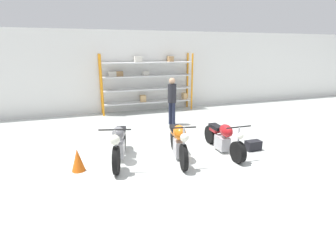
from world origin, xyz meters
TOP-DOWN VIEW (x-y plane):
  - ground_plane at (0.00, 0.00)m, footprint 30.00×30.00m
  - back_wall at (0.00, 5.64)m, footprint 30.00×0.08m
  - shelving_rack at (0.69, 5.28)m, footprint 4.23×0.63m
  - motorcycle_grey at (-1.46, -0.01)m, footprint 0.87×2.10m
  - motorcycle_orange at (0.03, -0.35)m, footprint 0.66×2.01m
  - motorcycle_red at (1.40, -0.30)m, footprint 0.70×2.07m
  - person_browsing at (0.98, 2.79)m, footprint 0.42×0.42m
  - toolbox at (2.30, -0.47)m, footprint 0.44×0.26m
  - traffic_cone at (-2.49, -0.24)m, footprint 0.32×0.32m

SIDE VIEW (x-z plane):
  - ground_plane at x=0.00m, z-range 0.00..0.00m
  - toolbox at x=2.30m, z-range 0.00..0.28m
  - traffic_cone at x=-2.49m, z-range 0.00..0.55m
  - motorcycle_red at x=1.40m, z-range -0.07..0.88m
  - motorcycle_grey at x=-1.46m, z-range -0.04..1.03m
  - motorcycle_orange at x=0.03m, z-range -0.03..1.04m
  - person_browsing at x=0.98m, z-range 0.17..1.96m
  - shelving_rack at x=0.69m, z-range 0.07..2.68m
  - back_wall at x=0.00m, z-range 0.00..3.60m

